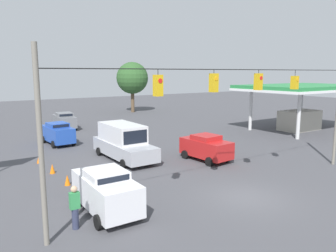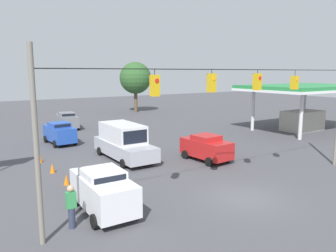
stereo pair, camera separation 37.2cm
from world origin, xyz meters
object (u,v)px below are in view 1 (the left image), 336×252
at_px(traffic_cone_fourth, 39,159).
at_px(gas_station, 301,97).
at_px(traffic_cone_nearest, 78,194).
at_px(sedan_white_parked_shoulder, 106,190).
at_px(box_truck_silver_withflow_mid, 123,142).
at_px(sedan_blue_withflow_far, 58,133).
at_px(sedan_grey_withflow_deep, 64,120).
at_px(traffic_cone_second, 67,180).
at_px(overhead_signal_span, 235,107).
at_px(tree_horizon_left, 132,78).
at_px(traffic_cone_third, 52,169).
at_px(sedan_red_crossing_near, 206,147).
at_px(pedestrian, 75,207).

xyz_separation_m(traffic_cone_fourth, gas_station, (-27.53, 2.07, 3.38)).
height_order(traffic_cone_nearest, gas_station, gas_station).
bearing_deg(sedan_white_parked_shoulder, box_truck_silver_withflow_mid, -121.09).
height_order(sedan_blue_withflow_far, traffic_cone_fourth, sedan_blue_withflow_far).
height_order(sedan_grey_withflow_deep, traffic_cone_second, sedan_grey_withflow_deep).
bearing_deg(traffic_cone_nearest, traffic_cone_second, -94.52).
height_order(overhead_signal_span, tree_horizon_left, tree_horizon_left).
distance_m(sedan_white_parked_shoulder, traffic_cone_third, 7.52).
height_order(sedan_white_parked_shoulder, traffic_cone_nearest, sedan_white_parked_shoulder).
distance_m(traffic_cone_second, tree_horizon_left, 35.45).
bearing_deg(gas_station, sedan_grey_withflow_deep, -35.48).
relative_size(traffic_cone_third, traffic_cone_fourth, 1.00).
bearing_deg(box_truck_silver_withflow_mid, sedan_blue_withflow_far, -71.59).
xyz_separation_m(traffic_cone_second, tree_horizon_left, (-19.62, -29.07, 5.18)).
bearing_deg(sedan_grey_withflow_deep, traffic_cone_nearest, 75.05).
bearing_deg(sedan_red_crossing_near, traffic_cone_fourth, -30.16).
distance_m(sedan_white_parked_shoulder, traffic_cone_second, 4.77).
bearing_deg(traffic_cone_nearest, tree_horizon_left, -122.15).
distance_m(sedan_grey_withflow_deep, traffic_cone_second, 19.98).
bearing_deg(box_truck_silver_withflow_mid, traffic_cone_fourth, -22.71).
height_order(box_truck_silver_withflow_mid, sedan_blue_withflow_far, box_truck_silver_withflow_mid).
xyz_separation_m(traffic_cone_fourth, pedestrian, (1.09, 11.26, 0.64)).
bearing_deg(traffic_cone_second, sedan_grey_withflow_deep, -106.23).
bearing_deg(gas_station, sedan_blue_withflow_far, -17.24).
distance_m(sedan_grey_withflow_deep, sedan_white_parked_shoulder, 24.43).
bearing_deg(traffic_cone_nearest, box_truck_silver_withflow_mid, -132.81).
height_order(overhead_signal_span, sedan_blue_withflow_far, overhead_signal_span).
xyz_separation_m(sedan_white_parked_shoulder, sedan_blue_withflow_far, (-2.29, -16.04, -0.04)).
height_order(traffic_cone_nearest, tree_horizon_left, tree_horizon_left).
relative_size(overhead_signal_span, sedan_red_crossing_near, 4.90).
distance_m(sedan_grey_withflow_deep, sedan_red_crossing_near, 19.97).
bearing_deg(traffic_cone_second, sedan_red_crossing_near, 178.46).
height_order(box_truck_silver_withflow_mid, pedestrian, box_truck_silver_withflow_mid).
xyz_separation_m(traffic_cone_second, traffic_cone_fourth, (0.25, -5.77, 0.00)).
bearing_deg(pedestrian, sedan_blue_withflow_far, -103.37).
bearing_deg(sedan_red_crossing_near, box_truck_silver_withflow_mid, -37.46).
height_order(sedan_grey_withflow_deep, box_truck_silver_withflow_mid, box_truck_silver_withflow_mid).
distance_m(box_truck_silver_withflow_mid, sedan_red_crossing_near, 6.14).
height_order(sedan_grey_withflow_deep, sedan_white_parked_shoulder, sedan_white_parked_shoulder).
xyz_separation_m(sedan_blue_withflow_far, traffic_cone_second, (2.66, 11.35, -0.71)).
distance_m(traffic_cone_nearest, traffic_cone_third, 5.23).
relative_size(gas_station, tree_horizon_left, 1.66).
distance_m(sedan_blue_withflow_far, traffic_cone_nearest, 14.12).
bearing_deg(traffic_cone_fourth, sedan_grey_withflow_deep, -113.51).
xyz_separation_m(sedan_grey_withflow_deep, sedan_blue_withflow_far, (2.92, 7.83, 0.04)).
height_order(sedan_red_crossing_near, traffic_cone_third, sedan_red_crossing_near).
xyz_separation_m(sedan_grey_withflow_deep, traffic_cone_second, (5.58, 19.17, -0.67)).
height_order(traffic_cone_third, traffic_cone_fourth, same).
bearing_deg(sedan_white_parked_shoulder, tree_horizon_left, -119.69).
distance_m(sedan_blue_withflow_far, traffic_cone_second, 11.68).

